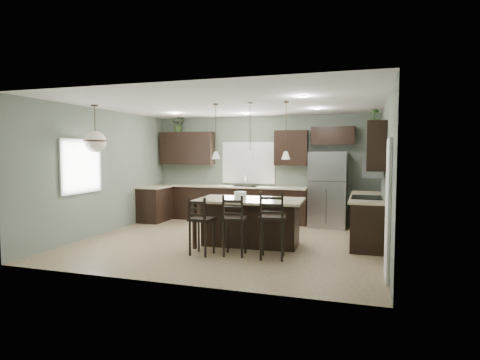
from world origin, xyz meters
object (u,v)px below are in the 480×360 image
object	(u,v)px
bar_stool_left	(202,226)
bar_stool_right	(272,225)
refrigerator	(328,189)
kitchen_island	(250,222)
serving_dish	(240,195)
plant_back_left	(179,125)
bar_stool_center	(235,225)

from	to	relation	value
bar_stool_left	bar_stool_right	world-z (taller)	bar_stool_right
refrigerator	kitchen_island	size ratio (longest dim) A/B	0.90
serving_dish	bar_stool_left	size ratio (longest dim) A/B	0.23
serving_dish	plant_back_left	world-z (taller)	plant_back_left
kitchen_island	bar_stool_left	size ratio (longest dim) A/B	1.95
serving_dish	bar_stool_center	size ratio (longest dim) A/B	0.22
bar_stool_right	plant_back_left	size ratio (longest dim) A/B	2.91
kitchen_island	bar_stool_left	bearing A→B (deg)	-126.01
kitchen_island	serving_dish	world-z (taller)	serving_dish
kitchen_island	bar_stool_right	world-z (taller)	bar_stool_right
kitchen_island	plant_back_left	size ratio (longest dim) A/B	5.06
serving_dish	bar_stool_right	xyz separation A→B (m)	(0.84, -0.81, -0.40)
bar_stool_left	plant_back_left	xyz separation A→B (m)	(-2.26, 3.70, 2.07)
bar_stool_left	bar_stool_right	xyz separation A→B (m)	(1.26, 0.12, 0.06)
serving_dish	bar_stool_right	bearing A→B (deg)	-44.00
kitchen_island	serving_dish	xyz separation A→B (m)	(-0.20, -0.01, 0.53)
bar_stool_center	kitchen_island	bearing A→B (deg)	79.61
refrigerator	plant_back_left	world-z (taller)	plant_back_left
bar_stool_left	bar_stool_center	distance (m)	0.59
serving_dish	plant_back_left	distance (m)	4.18
refrigerator	serving_dish	world-z (taller)	refrigerator
refrigerator	bar_stool_right	xyz separation A→B (m)	(-0.63, -3.32, -0.33)
kitchen_island	bar_stool_center	distance (m)	0.82
bar_stool_left	bar_stool_center	bearing A→B (deg)	19.23
bar_stool_left	bar_stool_right	size ratio (longest dim) A/B	0.89
bar_stool_right	serving_dish	bearing A→B (deg)	127.56
refrigerator	bar_stool_center	bearing A→B (deg)	-111.64
refrigerator	serving_dish	bearing A→B (deg)	-120.32
kitchen_island	bar_stool_center	xyz separation A→B (m)	(-0.05, -0.81, 0.09)
kitchen_island	bar_stool_left	distance (m)	1.13
kitchen_island	plant_back_left	distance (m)	4.53
refrigerator	bar_stool_left	size ratio (longest dim) A/B	1.75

